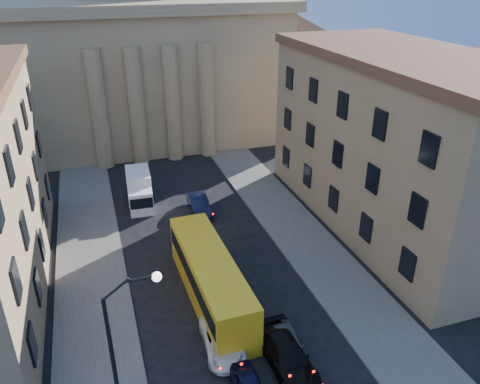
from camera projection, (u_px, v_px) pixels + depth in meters
name	position (u px, v px, depth m)	size (l,w,h in m)	color
sidewalk_left	(94.00, 305.00, 31.35)	(5.00, 60.00, 0.15)	#524F4B
sidewalk_right	(321.00, 260.00, 36.15)	(5.00, 60.00, 0.15)	#524F4B
church	(136.00, 40.00, 60.58)	(68.02, 28.76, 36.60)	#8D7456
building_right	(398.00, 142.00, 38.74)	(11.60, 26.60, 14.70)	#A07D5E
street_lamp	(123.00, 345.00, 20.97)	(2.62, 0.44, 8.83)	black
car_left_mid	(222.00, 341.00, 27.59)	(2.15, 4.66, 1.30)	white
car_right_mid	(288.00, 357.00, 26.32)	(2.15, 5.28, 1.53)	black
car_right_far	(287.00, 344.00, 27.25)	(1.72, 4.27, 1.45)	#55545A
car_right_distant	(199.00, 205.00, 42.99)	(1.60, 4.58, 1.51)	black
city_bus	(210.00, 277.00, 31.27)	(3.09, 12.11, 3.39)	gold
box_truck	(139.00, 190.00, 44.28)	(2.50, 5.66, 3.04)	white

